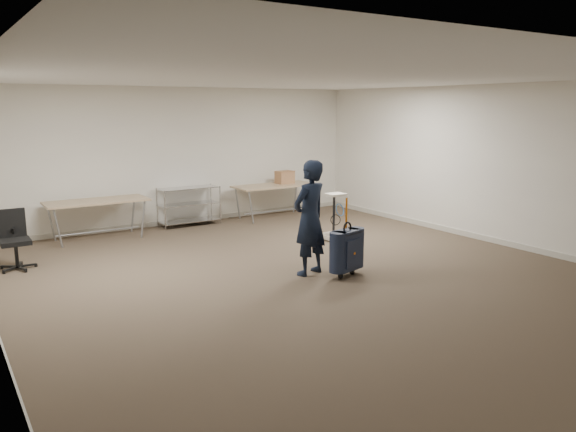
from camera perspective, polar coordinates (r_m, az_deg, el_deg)
ground at (r=8.16m, az=1.71°, el=-6.12°), size 9.00×9.00×0.00m
room_shell at (r=9.27m, az=-3.14°, el=-3.70°), size 8.00×9.00×9.00m
folding_table_left at (r=10.81m, az=-18.86°, el=1.25°), size 1.80×0.75×0.73m
folding_table_right at (r=12.27m, az=-1.40°, el=2.94°), size 1.80×0.75×0.73m
wire_shelf at (r=11.67m, az=-10.03°, el=1.18°), size 1.22×0.47×0.80m
person at (r=8.07m, az=2.22°, el=-0.20°), size 0.69×0.55×1.67m
suitcase at (r=8.08m, az=5.99°, el=-3.48°), size 0.47×0.34×1.15m
office_chair at (r=9.39m, az=-25.91°, el=-3.24°), size 0.54×0.54×0.90m
equipment_cart at (r=10.38m, az=4.82°, el=-1.13°), size 0.47×0.47×0.85m
cardboard_box at (r=12.47m, az=-0.34°, el=3.97°), size 0.38×0.29×0.28m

